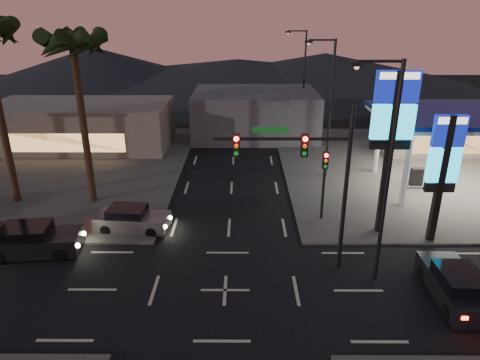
{
  "coord_description": "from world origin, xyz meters",
  "views": [
    {
      "loc": [
        0.77,
        -16.05,
        11.7
      ],
      "look_at": [
        0.64,
        5.92,
        3.0
      ],
      "focal_mm": 32.0,
      "sensor_mm": 36.0,
      "label": 1
    }
  ],
  "objects_px": {
    "pylon_sign_tall": "(393,122)",
    "car_lane_a_front": "(32,241)",
    "gas_station": "(471,118)",
    "traffic_signal_mast": "(309,166)",
    "car_lane_b_front": "(131,219)",
    "suv_station": "(456,285)",
    "pylon_sign_short": "(444,160)"
  },
  "relations": [
    {
      "from": "pylon_sign_tall",
      "to": "car_lane_a_front",
      "type": "height_order",
      "value": "pylon_sign_tall"
    },
    {
      "from": "gas_station",
      "to": "pylon_sign_tall",
      "type": "relative_size",
      "value": 1.36
    },
    {
      "from": "car_lane_a_front",
      "to": "traffic_signal_mast",
      "type": "bearing_deg",
      "value": -4.8
    },
    {
      "from": "gas_station",
      "to": "pylon_sign_tall",
      "type": "xyz_separation_m",
      "value": [
        -7.5,
        -6.5,
        1.31
      ]
    },
    {
      "from": "gas_station",
      "to": "car_lane_b_front",
      "type": "bearing_deg",
      "value": -163.84
    },
    {
      "from": "car_lane_b_front",
      "to": "suv_station",
      "type": "height_order",
      "value": "suv_station"
    },
    {
      "from": "traffic_signal_mast",
      "to": "gas_station",
      "type": "bearing_deg",
      "value": 39.28
    },
    {
      "from": "car_lane_b_front",
      "to": "suv_station",
      "type": "xyz_separation_m",
      "value": [
        15.56,
        -6.29,
        0.05
      ]
    },
    {
      "from": "pylon_sign_tall",
      "to": "suv_station",
      "type": "bearing_deg",
      "value": -76.06
    },
    {
      "from": "pylon_sign_tall",
      "to": "traffic_signal_mast",
      "type": "distance_m",
      "value": 6.02
    },
    {
      "from": "traffic_signal_mast",
      "to": "car_lane_b_front",
      "type": "xyz_separation_m",
      "value": [
        -9.32,
        3.76,
        -4.59
      ]
    },
    {
      "from": "car_lane_b_front",
      "to": "pylon_sign_short",
      "type": "bearing_deg",
      "value": -4.32
    },
    {
      "from": "pylon_sign_short",
      "to": "car_lane_a_front",
      "type": "xyz_separation_m",
      "value": [
        -21.03,
        -1.35,
        -3.93
      ]
    },
    {
      "from": "gas_station",
      "to": "suv_station",
      "type": "relative_size",
      "value": 2.71
    },
    {
      "from": "pylon_sign_short",
      "to": "suv_station",
      "type": "height_order",
      "value": "pylon_sign_short"
    },
    {
      "from": "pylon_sign_tall",
      "to": "pylon_sign_short",
      "type": "xyz_separation_m",
      "value": [
        2.5,
        -1.0,
        -1.74
      ]
    },
    {
      "from": "traffic_signal_mast",
      "to": "car_lane_a_front",
      "type": "height_order",
      "value": "traffic_signal_mast"
    },
    {
      "from": "pylon_sign_short",
      "to": "suv_station",
      "type": "relative_size",
      "value": 1.56
    },
    {
      "from": "car_lane_a_front",
      "to": "suv_station",
      "type": "xyz_separation_m",
      "value": [
        20.03,
        -3.68,
        -0.04
      ]
    },
    {
      "from": "traffic_signal_mast",
      "to": "car_lane_a_front",
      "type": "xyz_separation_m",
      "value": [
        -13.79,
        1.16,
        -4.5
      ]
    },
    {
      "from": "gas_station",
      "to": "pylon_sign_tall",
      "type": "height_order",
      "value": "pylon_sign_tall"
    },
    {
      "from": "car_lane_b_front",
      "to": "car_lane_a_front",
      "type": "bearing_deg",
      "value": -149.76
    },
    {
      "from": "car_lane_a_front",
      "to": "gas_station",
      "type": "bearing_deg",
      "value": 18.78
    },
    {
      "from": "gas_station",
      "to": "car_lane_a_front",
      "type": "bearing_deg",
      "value": -161.22
    },
    {
      "from": "pylon_sign_short",
      "to": "traffic_signal_mast",
      "type": "relative_size",
      "value": 0.88
    },
    {
      "from": "car_lane_a_front",
      "to": "pylon_sign_short",
      "type": "bearing_deg",
      "value": 3.68
    },
    {
      "from": "gas_station",
      "to": "traffic_signal_mast",
      "type": "xyz_separation_m",
      "value": [
        -12.24,
        -10.01,
        0.15
      ]
    },
    {
      "from": "gas_station",
      "to": "traffic_signal_mast",
      "type": "height_order",
      "value": "traffic_signal_mast"
    },
    {
      "from": "pylon_sign_short",
      "to": "gas_station",
      "type": "bearing_deg",
      "value": 56.31
    },
    {
      "from": "traffic_signal_mast",
      "to": "suv_station",
      "type": "height_order",
      "value": "traffic_signal_mast"
    },
    {
      "from": "car_lane_a_front",
      "to": "suv_station",
      "type": "bearing_deg",
      "value": -10.42
    },
    {
      "from": "suv_station",
      "to": "car_lane_b_front",
      "type": "bearing_deg",
      "value": 157.99
    }
  ]
}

